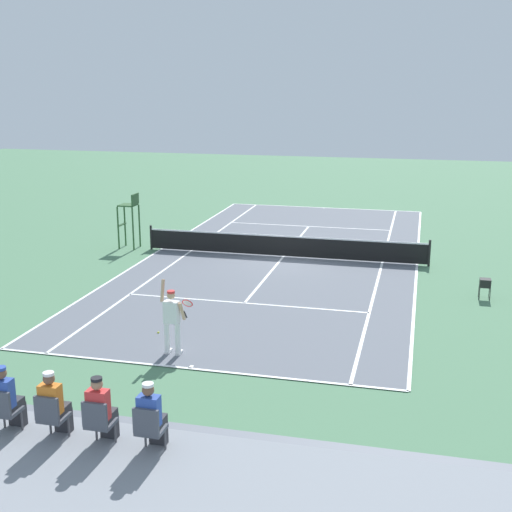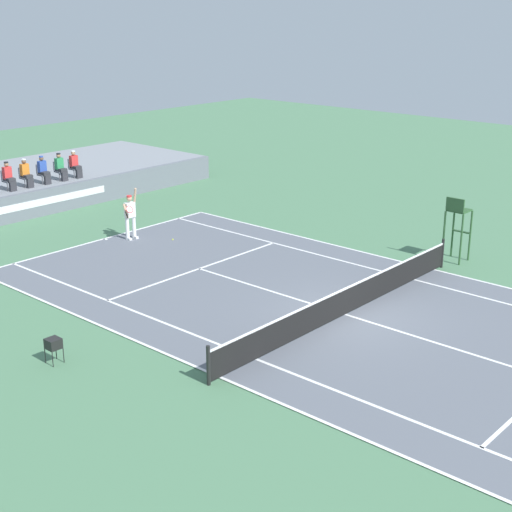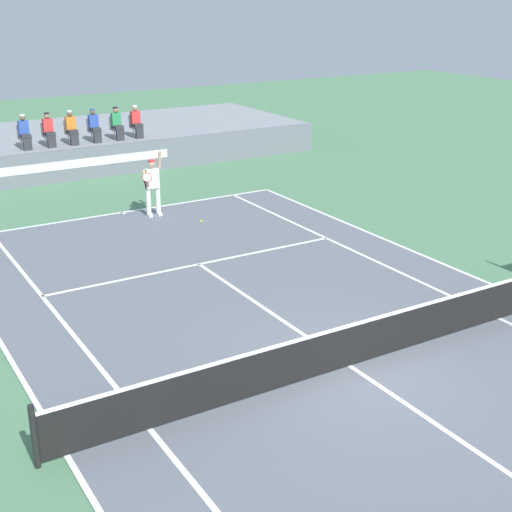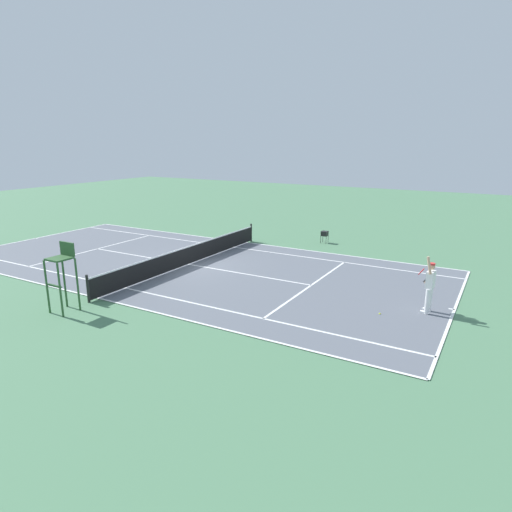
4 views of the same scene
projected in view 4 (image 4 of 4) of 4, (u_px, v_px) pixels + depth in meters
name	position (u px, v px, depth m)	size (l,w,h in m)	color
ground_plane	(189.00, 265.00, 21.45)	(80.00, 80.00, 0.00)	#4C7A56
court	(189.00, 265.00, 21.45)	(11.08, 23.88, 0.03)	slate
net	(189.00, 254.00, 21.32)	(11.98, 0.10, 1.07)	black
tennis_player	(429.00, 286.00, 15.23)	(0.79, 0.62, 2.08)	white
tennis_ball	(380.00, 314.00, 15.31)	(0.07, 0.07, 0.07)	#D1E533
umpire_chair	(62.00, 269.00, 15.27)	(0.77, 0.77, 2.44)	#2D562D
ball_hopper	(325.00, 233.00, 25.94)	(0.36, 0.36, 0.70)	black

